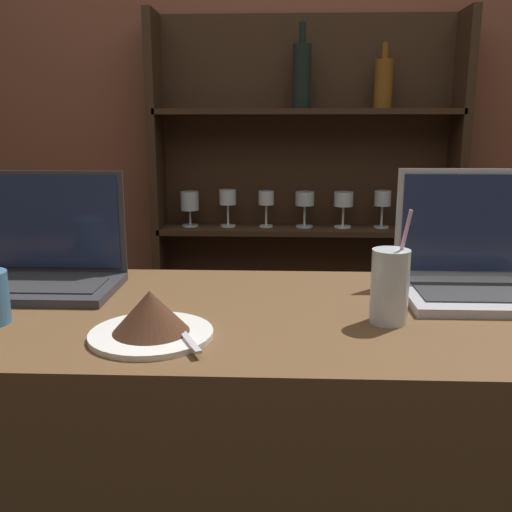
{
  "coord_description": "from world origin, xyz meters",
  "views": [
    {
      "loc": [
        -0.01,
        -0.75,
        1.33
      ],
      "look_at": [
        -0.05,
        0.33,
        1.08
      ],
      "focal_mm": 40.0,
      "sensor_mm": 36.0,
      "label": 1
    }
  ],
  "objects": [
    {
      "name": "laptop_far",
      "position": [
        0.41,
        0.42,
        1.03
      ],
      "size": [
        0.33,
        0.24,
        0.26
      ],
      "color": "#ADADB2",
      "rests_on": "bar_counter"
    },
    {
      "name": "water_glass",
      "position": [
        0.19,
        0.24,
        1.05
      ],
      "size": [
        0.07,
        0.07,
        0.21
      ],
      "color": "silver",
      "rests_on": "bar_counter"
    },
    {
      "name": "cake_plate",
      "position": [
        -0.22,
        0.15,
        1.01
      ],
      "size": [
        0.21,
        0.21,
        0.08
      ],
      "color": "silver",
      "rests_on": "bar_counter"
    },
    {
      "name": "laptop_near",
      "position": [
        -0.52,
        0.44,
        1.03
      ],
      "size": [
        0.33,
        0.22,
        0.25
      ],
      "color": "#333338",
      "rests_on": "bar_counter"
    },
    {
      "name": "back_shelf",
      "position": [
        0.09,
        1.39,
        0.89
      ],
      "size": [
        1.12,
        0.18,
        1.71
      ],
      "color": "#332114",
      "rests_on": "ground_plane"
    },
    {
      "name": "back_wall",
      "position": [
        0.0,
        1.47,
        1.35
      ],
      "size": [
        7.0,
        0.06,
        2.7
      ],
      "color": "brown",
      "rests_on": "ground_plane"
    }
  ]
}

